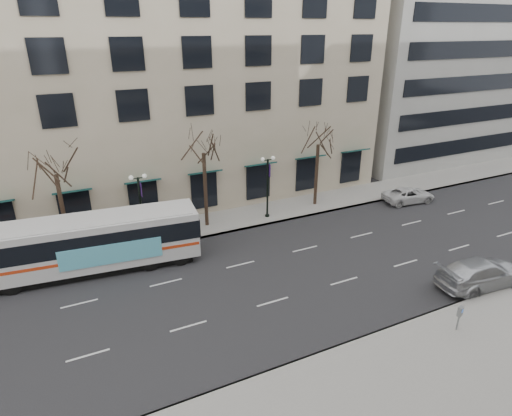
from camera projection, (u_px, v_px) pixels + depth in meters
ground at (255, 282)px, 26.36m from camera, size 160.00×160.00×0.00m
sidewalk_far at (263, 214)px, 35.78m from camera, size 80.00×4.00×0.15m
building_hotel at (134, 57)px, 38.27m from camera, size 40.00×20.00×24.00m
tree_far_left at (53, 160)px, 27.05m from camera, size 3.60×3.60×8.34m
tree_far_mid at (203, 140)px, 30.95m from camera, size 3.60×3.60×8.55m
tree_far_right at (319, 133)px, 35.12m from camera, size 3.60×3.60×8.06m
lamp_post_left at (141, 205)px, 30.02m from camera, size 1.22×0.45×5.21m
lamp_post_right at (268, 184)px, 34.00m from camera, size 1.22×0.45×5.21m
city_bus at (93, 242)px, 26.96m from camera, size 13.55×4.27×3.61m
silver_car at (482, 273)px, 25.72m from camera, size 6.07×2.91×1.71m
white_pickup at (409, 195)px, 38.13m from camera, size 4.93×2.75×1.30m
pay_station at (460, 313)px, 21.61m from camera, size 0.34×0.27×1.39m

